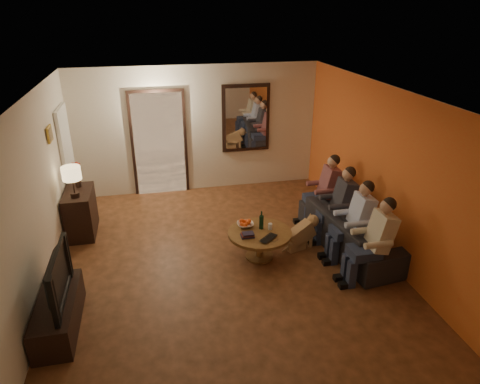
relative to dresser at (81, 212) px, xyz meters
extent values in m
cube|color=#432712|center=(2.25, -1.49, -0.39)|extent=(5.00, 6.00, 0.01)
cube|color=white|center=(2.25, -1.49, 2.21)|extent=(5.00, 6.00, 0.01)
cube|color=beige|center=(2.25, 1.51, 0.91)|extent=(5.00, 0.02, 2.60)
cube|color=beige|center=(2.25, -4.49, 0.91)|extent=(5.00, 0.02, 2.60)
cube|color=beige|center=(-0.25, -1.49, 0.91)|extent=(0.02, 6.00, 2.60)
cube|color=beige|center=(4.75, -1.49, 0.91)|extent=(0.02, 6.00, 2.60)
cube|color=#DF5B26|center=(4.74, -1.49, 0.91)|extent=(0.01, 6.00, 2.60)
cube|color=#FFE0A5|center=(1.45, 1.49, 0.66)|extent=(1.00, 0.06, 2.10)
cube|color=black|center=(1.45, 1.48, 0.66)|extent=(1.12, 0.04, 2.22)
cube|color=silver|center=(1.70, 1.50, 0.51)|extent=(0.45, 0.03, 1.70)
cube|color=black|center=(3.25, 1.47, 1.11)|extent=(1.00, 0.05, 1.40)
cube|color=white|center=(3.25, 1.44, 1.11)|extent=(0.86, 0.02, 1.26)
cube|color=white|center=(-0.21, 0.81, 0.63)|extent=(0.06, 0.85, 2.04)
cube|color=#B28C33|center=(-0.22, -0.19, 1.46)|extent=(0.03, 0.28, 0.24)
cube|color=brown|center=(-0.21, -0.19, 1.46)|extent=(0.01, 0.22, 0.18)
cube|color=black|center=(0.00, 0.00, 0.00)|extent=(0.45, 0.88, 0.78)
cube|color=black|center=(0.00, -2.45, -0.18)|extent=(0.45, 1.26, 0.42)
imported|color=black|center=(0.00, -2.45, 0.34)|extent=(1.08, 0.14, 0.62)
imported|color=black|center=(4.34, -1.45, -0.07)|extent=(2.24, 1.08, 0.63)
cylinder|color=brown|center=(2.81, -1.42, -0.16)|extent=(1.08, 1.08, 0.45)
imported|color=white|center=(2.63, -1.20, 0.09)|extent=(0.26, 0.26, 0.06)
cylinder|color=silver|center=(2.99, -1.37, 0.11)|extent=(0.06, 0.06, 0.10)
imported|color=black|center=(2.91, -1.70, 0.07)|extent=(0.39, 0.38, 0.03)
camera|label=1|loc=(1.29, -7.00, 3.31)|focal=32.00mm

